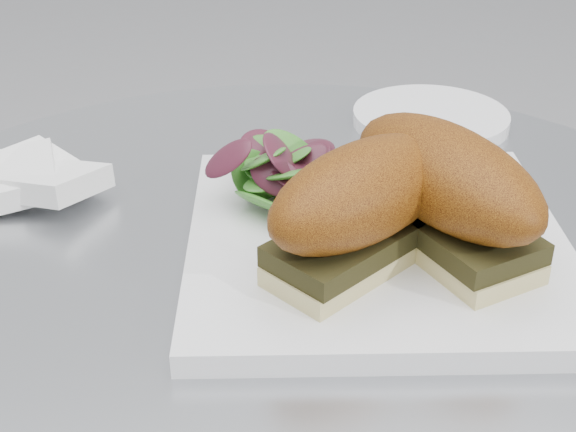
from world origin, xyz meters
name	(u,v)px	position (x,y,z in m)	size (l,w,h in m)	color
plate	(376,243)	(0.06, 0.00, 0.74)	(0.26, 0.26, 0.02)	white
sandwich_left	(363,204)	(0.04, -0.03, 0.79)	(0.16, 0.14, 0.08)	#D9CF88
sandwich_right	(444,187)	(0.10, -0.02, 0.79)	(0.12, 0.18, 0.08)	#D9CF88
salad	(279,160)	(0.01, 0.08, 0.77)	(0.10, 0.10, 0.05)	#428F2E
napkin	(32,189)	(-0.18, 0.14, 0.74)	(0.10, 0.10, 0.02)	white
saucer	(431,118)	(0.18, 0.21, 0.74)	(0.15, 0.15, 0.01)	white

